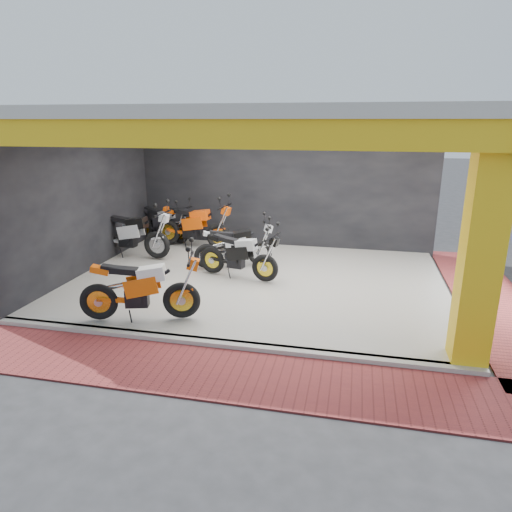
# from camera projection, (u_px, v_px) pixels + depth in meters

# --- Properties ---
(ground) EXTENTS (80.00, 80.00, 0.00)m
(ground) POSITION_uv_depth(u_px,v_px,m) (235.00, 320.00, 8.26)
(ground) COLOR #2D2D30
(ground) RESTS_ON ground
(showroom_floor) EXTENTS (8.00, 6.00, 0.10)m
(showroom_floor) POSITION_uv_depth(u_px,v_px,m) (258.00, 281.00, 10.12)
(showroom_floor) COLOR beige
(showroom_floor) RESTS_ON ground
(showroom_ceiling) EXTENTS (8.40, 6.40, 0.20)m
(showroom_ceiling) POSITION_uv_depth(u_px,v_px,m) (258.00, 114.00, 9.10)
(showroom_ceiling) COLOR beige
(showroom_ceiling) RESTS_ON corner_column
(back_wall) EXTENTS (8.20, 0.20, 3.50)m
(back_wall) POSITION_uv_depth(u_px,v_px,m) (282.00, 186.00, 12.53)
(back_wall) COLOR black
(back_wall) RESTS_ON ground
(left_wall) EXTENTS (0.20, 6.20, 3.50)m
(left_wall) POSITION_uv_depth(u_px,v_px,m) (84.00, 199.00, 10.48)
(left_wall) COLOR black
(left_wall) RESTS_ON ground
(corner_column) EXTENTS (0.50, 0.50, 3.50)m
(corner_column) POSITION_uv_depth(u_px,v_px,m) (481.00, 251.00, 6.29)
(corner_column) COLOR yellow
(corner_column) RESTS_ON ground
(header_beam_front) EXTENTS (8.40, 0.30, 0.40)m
(header_beam_front) POSITION_uv_depth(u_px,v_px,m) (213.00, 134.00, 6.38)
(header_beam_front) COLOR yellow
(header_beam_front) RESTS_ON corner_column
(header_beam_right) EXTENTS (0.30, 6.40, 0.40)m
(header_beam_right) POSITION_uv_depth(u_px,v_px,m) (471.00, 131.00, 8.36)
(header_beam_right) COLOR yellow
(header_beam_right) RESTS_ON corner_column
(floor_kerb) EXTENTS (8.00, 0.20, 0.10)m
(floor_kerb) POSITION_uv_depth(u_px,v_px,m) (218.00, 344.00, 7.29)
(floor_kerb) COLOR beige
(floor_kerb) RESTS_ON ground
(paver_front) EXTENTS (9.00, 1.40, 0.03)m
(paver_front) POSITION_uv_depth(u_px,v_px,m) (202.00, 371.00, 6.57)
(paver_front) COLOR maroon
(paver_front) RESTS_ON ground
(paver_right) EXTENTS (1.40, 7.00, 0.03)m
(paver_right) POSITION_uv_depth(u_px,v_px,m) (492.00, 300.00, 9.14)
(paver_right) COLOR maroon
(paver_right) RESTS_ON ground
(moto_hero) EXTENTS (2.35, 1.37, 1.35)m
(moto_hero) POSITION_uv_depth(u_px,v_px,m) (181.00, 283.00, 7.90)
(moto_hero) COLOR #E25409
(moto_hero) RESTS_ON showroom_floor
(moto_row_a) EXTENTS (2.16, 1.20, 1.25)m
(moto_row_a) POSITION_uv_depth(u_px,v_px,m) (265.00, 255.00, 9.74)
(moto_row_a) COLOR black
(moto_row_a) RESTS_ON showroom_floor
(moto_row_b) EXTENTS (2.11, 1.47, 1.21)m
(moto_row_b) POSITION_uv_depth(u_px,v_px,m) (260.00, 241.00, 10.88)
(moto_row_b) COLOR #B0B3B8
(moto_row_b) RESTS_ON showroom_floor
(moto_row_c) EXTENTS (2.44, 1.14, 1.44)m
(moto_row_c) POSITION_uv_depth(u_px,v_px,m) (218.00, 224.00, 12.21)
(moto_row_c) COLOR #E04C09
(moto_row_c) RESTS_ON showroom_floor
(moto_row_d) EXTENTS (2.39, 0.99, 1.43)m
(moto_row_d) POSITION_uv_depth(u_px,v_px,m) (156.00, 232.00, 11.35)
(moto_row_d) COLOR #B4B7BC
(moto_row_d) RESTS_ON showroom_floor
(moto_row_e) EXTENTS (2.19, 1.37, 1.25)m
(moto_row_e) POSITION_uv_depth(u_px,v_px,m) (179.00, 222.00, 12.80)
(moto_row_e) COLOR black
(moto_row_e) RESTS_ON showroom_floor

